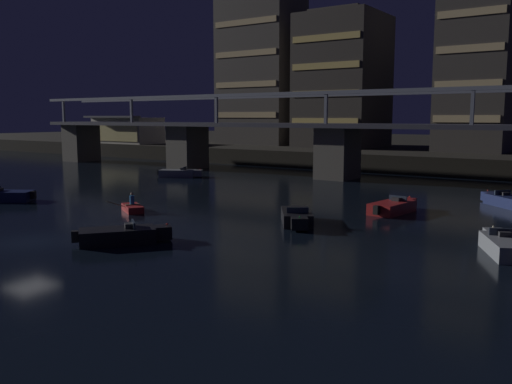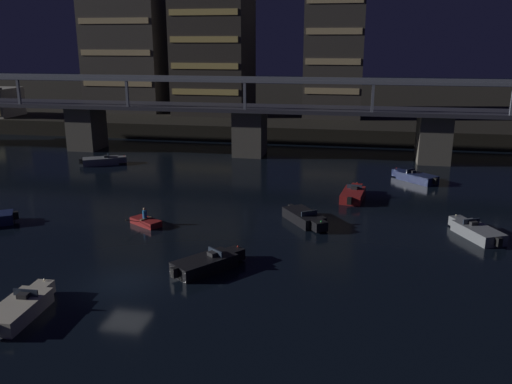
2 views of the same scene
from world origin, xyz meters
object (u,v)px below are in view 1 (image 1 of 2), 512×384
at_px(river_bridge, 338,141).
at_px(dinghy_with_paddler, 132,208).
at_px(tower_west_tall, 343,81).
at_px(speedboat_mid_left, 4,196).
at_px(tower_west_low, 261,70).
at_px(speedboat_mid_right, 297,217).
at_px(tower_central, 481,69).
at_px(speedboat_near_center, 507,201).
at_px(speedboat_far_right, 506,246).
at_px(speedboat_mid_center, 179,173).
at_px(speedboat_near_left, 122,235).
at_px(speedboat_far_center, 393,207).
at_px(waterfront_pavilion, 127,130).

bearing_deg(river_bridge, dinghy_with_paddler, -95.52).
height_order(tower_west_tall, speedboat_mid_left, tower_west_tall).
bearing_deg(tower_west_low, speedboat_mid_right, -53.71).
bearing_deg(dinghy_with_paddler, tower_west_low, 114.55).
xyz_separation_m(tower_central, speedboat_mid_left, (-23.91, -53.49, -12.64)).
relative_size(speedboat_near_center, dinghy_with_paddler, 1.59).
bearing_deg(speedboat_far_right, speedboat_mid_right, 176.25).
distance_m(speedboat_mid_center, speedboat_mid_right, 29.61).
xyz_separation_m(tower_central, speedboat_near_center, (9.95, -33.46, -12.64)).
bearing_deg(speedboat_far_right, tower_west_tall, 123.80).
relative_size(speedboat_near_left, dinghy_with_paddler, 1.66).
height_order(tower_west_low, speedboat_mid_right, tower_west_low).
relative_size(speedboat_mid_left, speedboat_mid_center, 0.99).
bearing_deg(speedboat_far_center, speedboat_mid_right, -116.09).
xyz_separation_m(speedboat_near_left, speedboat_mid_left, (-19.17, 4.80, 0.00)).
distance_m(tower_west_low, speedboat_mid_center, 35.85).
bearing_deg(tower_central, speedboat_far_right, -75.55).
relative_size(tower_west_low, tower_west_tall, 1.24).
bearing_deg(tower_west_tall, speedboat_far_center, -59.66).
xyz_separation_m(tower_west_low, speedboat_mid_left, (10.71, -52.66, -14.07)).
relative_size(speedboat_near_left, speedboat_mid_left, 0.96).
xyz_separation_m(speedboat_near_center, speedboat_mid_center, (-34.46, 1.25, 0.00)).
height_order(river_bridge, speedboat_far_right, river_bridge).
height_order(speedboat_mid_right, dinghy_with_paddler, dinghy_with_paddler).
bearing_deg(speedboat_far_center, waterfront_pavilion, 153.71).
distance_m(river_bridge, tower_west_low, 35.95).
distance_m(speedboat_mid_left, speedboat_far_center, 30.44).
relative_size(waterfront_pavilion, speedboat_far_center, 2.37).
relative_size(tower_west_low, speedboat_near_center, 5.59).
distance_m(tower_central, speedboat_near_center, 37.12).
bearing_deg(speedboat_near_left, waterfront_pavilion, 137.39).
height_order(speedboat_far_center, speedboat_far_right, same).
bearing_deg(dinghy_with_paddler, speedboat_far_right, 4.59).
bearing_deg(speedboat_mid_left, speedboat_near_left, -14.05).
bearing_deg(speedboat_mid_right, speedboat_far_center, 63.91).
bearing_deg(speedboat_mid_left, speedboat_mid_center, 91.60).
distance_m(tower_central, dinghy_with_paddler, 53.99).
distance_m(waterfront_pavilion, dinghy_with_paddler, 58.78).
bearing_deg(tower_west_low, tower_central, 1.37).
xyz_separation_m(river_bridge, speedboat_near_center, (18.95, -9.66, -3.68)).
height_order(speedboat_near_center, speedboat_mid_right, same).
xyz_separation_m(waterfront_pavilion, speedboat_mid_left, (31.27, -41.60, -4.02)).
xyz_separation_m(speedboat_near_center, speedboat_mid_right, (-9.66, -14.93, 0.00)).
xyz_separation_m(speedboat_mid_center, speedboat_mid_right, (24.80, -16.18, 0.00)).
bearing_deg(speedboat_mid_right, speedboat_mid_center, 146.89).
distance_m(tower_west_low, speedboat_near_center, 57.01).
bearing_deg(tower_central, speedboat_near_center, -73.43).
bearing_deg(river_bridge, speedboat_mid_right, -69.30).
relative_size(waterfront_pavilion, speedboat_near_center, 2.79).
height_order(river_bridge, tower_west_low, tower_west_low).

